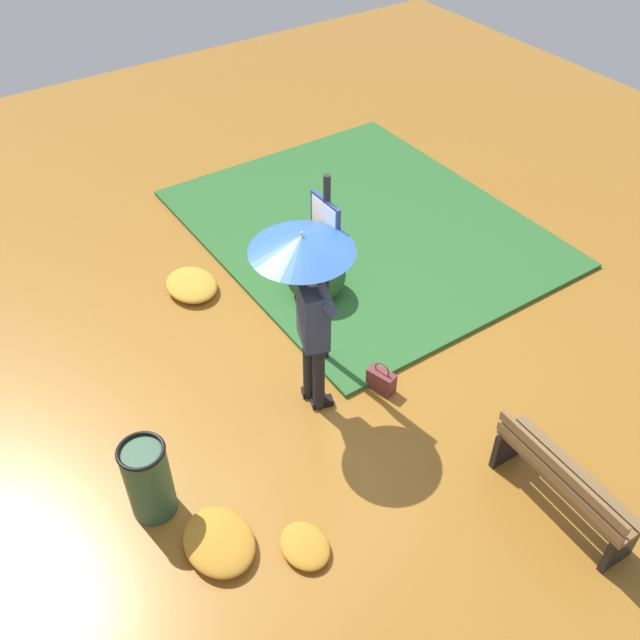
{
  "coord_description": "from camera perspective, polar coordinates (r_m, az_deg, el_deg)",
  "views": [
    {
      "loc": [
        -4.34,
        2.85,
        5.51
      ],
      "look_at": [
        -0.02,
        -0.07,
        0.85
      ],
      "focal_mm": 39.77,
      "sensor_mm": 36.0,
      "label": 1
    }
  ],
  "objects": [
    {
      "name": "handbag",
      "position": [
        7.43,
        4.95,
        -4.84
      ],
      "size": [
        0.33,
        0.22,
        0.37
      ],
      "color": "brown",
      "rests_on": "ground_plane"
    },
    {
      "name": "ground_plane",
      "position": [
        7.57,
        -0.49,
        -4.92
      ],
      "size": [
        18.0,
        18.0,
        0.0
      ],
      "primitive_type": "plane",
      "color": "#9E6623"
    },
    {
      "name": "park_bench",
      "position": [
        6.6,
        18.94,
        -12.27
      ],
      "size": [
        1.4,
        0.41,
        0.75
      ],
      "color": "black",
      "rests_on": "ground_plane"
    },
    {
      "name": "info_sign_post",
      "position": [
        6.85,
        0.46,
        5.38
      ],
      "size": [
        0.44,
        0.07,
        2.3
      ],
      "color": "black",
      "rests_on": "ground_plane"
    },
    {
      "name": "leaf_pile_by_bench",
      "position": [
        8.78,
        -10.29,
        2.8
      ],
      "size": [
        0.74,
        0.59,
        0.16
      ],
      "color": "gold",
      "rests_on": "ground_plane"
    },
    {
      "name": "shrub_cluster",
      "position": [
        8.46,
        -0.38,
        3.77
      ],
      "size": [
        0.78,
        0.71,
        0.64
      ],
      "color": "#285628",
      "rests_on": "ground_plane"
    },
    {
      "name": "leaf_pile_far_path",
      "position": [
        6.33,
        -1.22,
        -17.72
      ],
      "size": [
        0.5,
        0.4,
        0.11
      ],
      "color": "#C68428",
      "rests_on": "ground_plane"
    },
    {
      "name": "grass_verge",
      "position": [
        9.76,
        3.46,
        7.48
      ],
      "size": [
        4.8,
        4.0,
        0.05
      ],
      "color": "#2D662D",
      "rests_on": "ground_plane"
    },
    {
      "name": "trash_bin",
      "position": [
        6.43,
        -13.65,
        -12.37
      ],
      "size": [
        0.42,
        0.42,
        0.83
      ],
      "color": "#2D5138",
      "rests_on": "ground_plane"
    },
    {
      "name": "leaf_pile_near_person",
      "position": [
        6.38,
        -8.12,
        -17.24
      ],
      "size": [
        0.73,
        0.58,
        0.16
      ],
      "color": "#C68428",
      "rests_on": "ground_plane"
    },
    {
      "name": "person_with_umbrella",
      "position": [
        6.36,
        -1.05,
        3.26
      ],
      "size": [
        0.96,
        0.96,
        2.04
      ],
      "color": "black",
      "rests_on": "ground_plane"
    }
  ]
}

